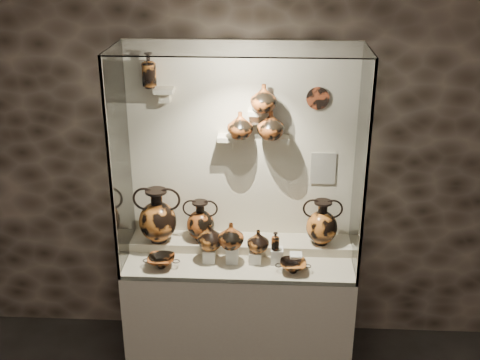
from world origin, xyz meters
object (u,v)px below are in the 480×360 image
at_px(kylix_right, 293,266).
at_px(lekythos_tall, 149,69).
at_px(ovoid_vase_c, 271,125).
at_px(jug_a, 210,237).
at_px(amphora_mid, 201,220).
at_px(amphora_left, 158,215).
at_px(kylix_left, 161,261).
at_px(ovoid_vase_a, 240,125).
at_px(lekythos_small, 275,240).
at_px(ovoid_vase_b, 264,98).
at_px(amphora_right, 322,222).
at_px(jug_b, 231,235).
at_px(jug_c, 258,241).

xyz_separation_m(kylix_right, lekythos_tall, (-1.05, 0.40, 1.33)).
bearing_deg(ovoid_vase_c, jug_a, -166.36).
height_order(amphora_mid, kylix_right, amphora_mid).
height_order(amphora_left, kylix_left, amphora_left).
bearing_deg(ovoid_vase_a, jug_a, -142.28).
distance_m(lekythos_small, ovoid_vase_b, 1.03).
bearing_deg(ovoid_vase_b, amphora_right, -3.93).
bearing_deg(amphora_mid, amphora_left, -163.75).
bearing_deg(amphora_left, ovoid_vase_a, -2.90).
xyz_separation_m(jug_b, lekythos_small, (0.32, 0.00, -0.03)).
height_order(jug_b, kylix_left, jug_b).
relative_size(jug_a, ovoid_vase_a, 1.01).
xyz_separation_m(jug_a, jug_b, (0.16, -0.03, 0.03)).
xyz_separation_m(lekythos_small, kylix_left, (-0.83, -0.09, -0.15)).
bearing_deg(jug_c, ovoid_vase_c, 58.70).
bearing_deg(lekythos_small, amphora_right, 25.86).
bearing_deg(ovoid_vase_c, ovoid_vase_b, 162.26).
height_order(amphora_right, jug_b, amphora_right).
bearing_deg(ovoid_vase_b, amphora_mid, -173.54).
height_order(amphora_left, kylix_right, amphora_left).
xyz_separation_m(amphora_right, ovoid_vase_a, (-0.62, 0.05, 0.74)).
xyz_separation_m(amphora_left, jug_b, (0.57, -0.18, -0.06)).
relative_size(amphora_right, jug_b, 1.80).
relative_size(amphora_left, amphora_mid, 1.34).
bearing_deg(kylix_left, amphora_mid, 26.28).
bearing_deg(jug_c, amphora_left, 155.57).
height_order(jug_a, kylix_left, jug_a).
bearing_deg(jug_a, amphora_mid, 92.05).
height_order(amphora_right, ovoid_vase_a, ovoid_vase_a).
xyz_separation_m(jug_c, ovoid_vase_a, (-0.15, 0.23, 0.81)).
xyz_separation_m(amphora_mid, lekythos_tall, (-0.34, 0.07, 1.15)).
height_order(amphora_right, jug_c, amphora_right).
bearing_deg(amphora_mid, ovoid_vase_c, 11.84).
distance_m(ovoid_vase_a, ovoid_vase_b, 0.26).
height_order(jug_a, lekythos_tall, lekythos_tall).
bearing_deg(kylix_left, jug_a, -6.07).
relative_size(amphora_mid, lekythos_small, 2.01).
xyz_separation_m(kylix_left, ovoid_vase_a, (0.56, 0.35, 0.93)).
bearing_deg(ovoid_vase_c, jug_c, -122.57).
xyz_separation_m(amphora_right, jug_c, (-0.47, -0.18, -0.07)).
xyz_separation_m(jug_b, ovoid_vase_c, (0.27, 0.26, 0.76)).
distance_m(jug_c, ovoid_vase_a, 0.85).
height_order(amphora_mid, ovoid_vase_c, ovoid_vase_c).
bearing_deg(jug_c, lekythos_tall, 148.03).
relative_size(jug_b, ovoid_vase_b, 1.00).
relative_size(lekythos_tall, ovoid_vase_a, 1.43).
height_order(amphora_left, jug_b, amphora_left).
xyz_separation_m(amphora_mid, ovoid_vase_a, (0.30, 0.04, 0.75)).
bearing_deg(jug_c, lekythos_small, -26.36).
distance_m(amphora_right, ovoid_vase_c, 0.84).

